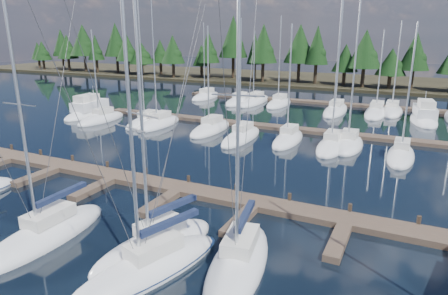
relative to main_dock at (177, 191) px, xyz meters
The scene contains 12 objects.
ground 12.65m from the main_dock, 90.00° to the left, with size 260.00×260.00×0.00m, color black.
far_shore 72.64m from the main_dock, 90.00° to the left, with size 220.00×30.00×0.60m, color #2C2718.
main_dock is the anchor object (origin of this frame).
back_docks 32.23m from the main_dock, 90.00° to the left, with size 50.00×21.80×0.40m.
front_sailboat_2 9.52m from the main_dock, 109.93° to the right, with size 2.72×8.85×14.41m.
front_sailboat_3 7.91m from the main_dock, 66.31° to the right, with size 4.85×8.36×13.85m.
front_sailboat_4 10.00m from the main_dock, 65.97° to the right, with size 5.25×9.39×13.56m.
front_sailboat_5 10.39m from the main_dock, 40.65° to the right, with size 4.10×8.75×16.05m.
back_sailboat_rows 27.93m from the main_dock, 89.95° to the left, with size 48.37×32.60×16.99m.
motor_yacht_left 32.72m from the main_dock, 144.26° to the left, with size 3.72×9.90×4.89m.
motor_yacht_right 38.66m from the main_dock, 65.08° to the left, with size 4.41×9.89×4.78m.
tree_line 63.35m from the main_dock, 92.11° to the left, with size 185.28×12.11×14.43m.
Camera 1 is at (14.88, -5.63, 11.51)m, focal length 32.00 mm.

